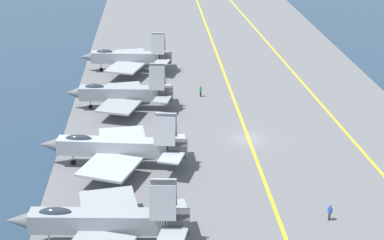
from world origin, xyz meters
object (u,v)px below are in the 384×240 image
at_px(parked_jet_fourth, 128,57).
at_px(parked_jet_third, 121,93).
at_px(crew_green_vest, 201,91).
at_px(parked_jet_nearest, 102,221).
at_px(crew_blue_vest, 330,212).
at_px(parked_jet_second, 116,147).

bearing_deg(parked_jet_fourth, parked_jet_third, 178.93).
bearing_deg(parked_jet_third, crew_green_vest, -70.03).
xyz_separation_m(parked_jet_nearest, crew_blue_vest, (2.93, -21.60, -1.74)).
xyz_separation_m(parked_jet_third, crew_green_vest, (4.21, -11.59, -1.45)).
height_order(parked_jet_third, crew_blue_vest, parked_jet_third).
xyz_separation_m(parked_jet_fourth, crew_blue_vest, (-47.69, -20.97, -1.53)).
bearing_deg(parked_jet_nearest, parked_jet_third, -0.53).
bearing_deg(parked_jet_fourth, parked_jet_second, 179.65).
height_order(parked_jet_second, parked_jet_third, parked_jet_third).
bearing_deg(crew_blue_vest, parked_jet_third, 34.85).
relative_size(parked_jet_third, crew_green_vest, 8.95).
bearing_deg(crew_blue_vest, crew_green_vest, 15.57).
distance_m(parked_jet_fourth, crew_blue_vest, 52.12).
height_order(parked_jet_fourth, crew_green_vest, parked_jet_fourth).
xyz_separation_m(parked_jet_third, crew_blue_vest, (-30.58, -21.29, -1.45)).
relative_size(parked_jet_nearest, crew_blue_vest, 9.62).
bearing_deg(parked_jet_nearest, parked_jet_fourth, -0.72).
height_order(parked_jet_fourth, crew_blue_vest, parked_jet_fourth).
height_order(parked_jet_nearest, parked_jet_third, parked_jet_nearest).
height_order(parked_jet_nearest, parked_jet_second, parked_jet_nearest).
bearing_deg(crew_green_vest, crew_blue_vest, -164.43).
relative_size(crew_blue_vest, crew_green_vest, 1.00).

